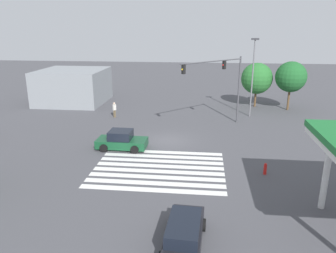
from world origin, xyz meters
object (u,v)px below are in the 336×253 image
tree_corner_b (257,78)px  tree_corner_a (291,77)px  car_0 (184,234)px  street_light_pole_a (253,71)px  car_1 (122,141)px  traffic_signal_mast (224,77)px  pedestrian (114,109)px  fire_hydrant (265,169)px

tree_corner_b → tree_corner_a: bearing=-19.1°
car_0 → street_light_pole_a: (6.21, 24.65, 4.54)m
car_0 → street_light_pole_a: bearing=-11.2°
car_1 → tree_corner_b: size_ratio=0.76×
car_1 → tree_corner_b: (13.66, 17.01, 2.98)m
traffic_signal_mast → pedestrian: size_ratio=4.02×
traffic_signal_mast → car_1: (-8.87, -7.58, -4.47)m
car_0 → car_1: (-6.17, 12.62, 0.01)m
tree_corner_a → fire_hydrant: bearing=-107.3°
pedestrian → tree_corner_a: 21.86m
street_light_pole_a → tree_corner_b: size_ratio=1.56×
pedestrian → street_light_pole_a: street_light_pole_a is taller
car_1 → pedestrian: pedestrian is taller
tree_corner_b → fire_hydrant: tree_corner_b is taller
traffic_signal_mast → tree_corner_a: traffic_signal_mast is taller
car_1 → street_light_pole_a: 17.85m
street_light_pole_a → tree_corner_a: street_light_pole_a is taller
car_1 → tree_corner_a: 23.77m
car_1 → street_light_pole_a: bearing=45.3°
car_0 → fire_hydrant: car_0 is taller
car_1 → pedestrian: bearing=109.6°
fire_hydrant → street_light_pole_a: bearing=86.7°
traffic_signal_mast → tree_corner_b: bearing=-161.9°
tree_corner_b → traffic_signal_mast: bearing=-116.9°
car_0 → pedestrian: pedestrian is taller
car_1 → pedestrian: size_ratio=2.43×
tree_corner_a → car_1: bearing=-138.3°
tree_corner_a → fire_hydrant: (-6.09, -19.56, -3.75)m
tree_corner_b → street_light_pole_a: bearing=-104.4°
car_0 → fire_hydrant: 10.19m
pedestrian → tree_corner_b: (16.94, 7.20, 2.71)m
car_1 → tree_corner_a: size_ratio=0.71×
street_light_pole_a → traffic_signal_mast: bearing=-128.3°
traffic_signal_mast → car_0: size_ratio=1.52×
traffic_signal_mast → car_1: bearing=-4.5°
car_1 → tree_corner_a: tree_corner_a is taller
pedestrian → tree_corner_b: size_ratio=0.31×
traffic_signal_mast → tree_corner_b: 10.67m
car_0 → tree_corner_a: bearing=-18.9°
pedestrian → fire_hydrant: 20.13m
tree_corner_a → fire_hydrant: 20.83m
pedestrian → street_light_pole_a: (15.66, 2.22, 4.26)m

